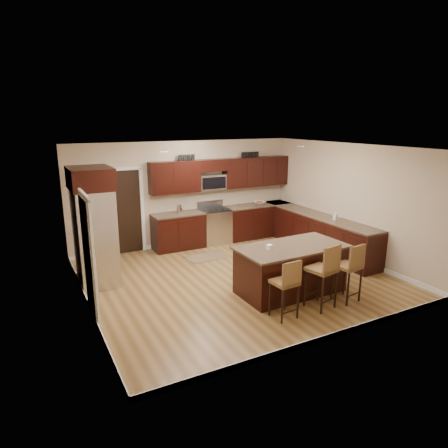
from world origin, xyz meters
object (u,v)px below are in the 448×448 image
stool_right (351,266)px  refrigerator (94,226)px  island (290,270)px  stool_mid (325,269)px  range (214,226)px  stool_left (287,282)px

stool_right → refrigerator: 4.92m
island → stool_mid: bearing=-85.4°
stool_mid → stool_right: 0.60m
island → range: bearing=87.3°
stool_left → refrigerator: (-2.48, 2.98, 0.56)m
range → island: 3.50m
stool_mid → range: bearing=78.5°
stool_left → stool_right: 1.40m
island → stool_right: bearing=-51.9°
stool_left → refrigerator: size_ratio=0.44×
range → stool_left: range is taller
range → island: bearing=-91.8°
stool_mid → stool_right: (0.60, 0.00, -0.05)m
stool_right → refrigerator: refrigerator is taller
stool_right → refrigerator: size_ratio=0.47×
island → stool_left: stool_left is taller
island → refrigerator: size_ratio=0.89×
range → stool_right: range is taller
range → stool_right: size_ratio=1.01×
stool_left → refrigerator: refrigerator is taller
range → stool_mid: bearing=-90.4°
range → island: range is taller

